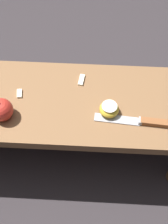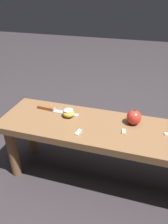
{
  "view_description": "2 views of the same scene",
  "coord_description": "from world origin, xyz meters",
  "px_view_note": "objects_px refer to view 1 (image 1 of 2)",
  "views": [
    {
      "loc": [
        -0.2,
        0.63,
        1.32
      ],
      "look_at": [
        -0.17,
        0.06,
        0.42
      ],
      "focal_mm": 50.0,
      "sensor_mm": 36.0,
      "label": 1
    },
    {
      "loc": [
        0.14,
        -0.96,
        1.06
      ],
      "look_at": [
        -0.17,
        0.06,
        0.42
      ],
      "focal_mm": 35.0,
      "sensor_mm": 36.0,
      "label": 2
    }
  ],
  "objects_px": {
    "knife": "(145,122)",
    "apple_cut": "(109,109)",
    "apple_whole": "(1,110)",
    "wooden_bench": "(40,109)"
  },
  "relations": [
    {
      "from": "knife",
      "to": "apple_cut",
      "type": "height_order",
      "value": "apple_cut"
    },
    {
      "from": "apple_whole",
      "to": "apple_cut",
      "type": "bearing_deg",
      "value": -174.8
    },
    {
      "from": "wooden_bench",
      "to": "apple_whole",
      "type": "xyz_separation_m",
      "value": [
        0.11,
        0.08,
        0.1
      ]
    },
    {
      "from": "apple_whole",
      "to": "apple_cut",
      "type": "relative_size",
      "value": 1.31
    },
    {
      "from": "knife",
      "to": "apple_whole",
      "type": "height_order",
      "value": "apple_whole"
    },
    {
      "from": "wooden_bench",
      "to": "apple_cut",
      "type": "xyz_separation_m",
      "value": [
        -0.26,
        0.04,
        0.09
      ]
    },
    {
      "from": "apple_whole",
      "to": "apple_cut",
      "type": "distance_m",
      "value": 0.37
    },
    {
      "from": "knife",
      "to": "apple_cut",
      "type": "relative_size",
      "value": 3.89
    },
    {
      "from": "wooden_bench",
      "to": "knife",
      "type": "distance_m",
      "value": 0.39
    },
    {
      "from": "knife",
      "to": "apple_whole",
      "type": "xyz_separation_m",
      "value": [
        0.49,
        -0.0,
        0.03
      ]
    }
  ]
}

